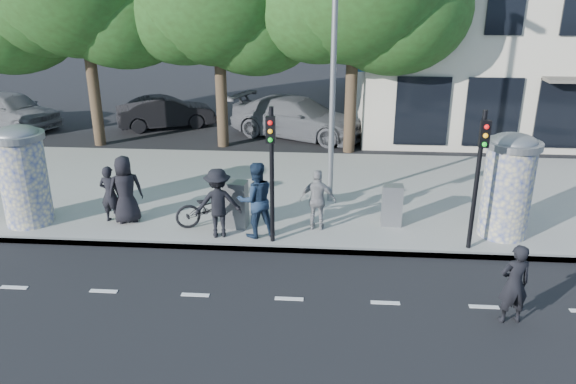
# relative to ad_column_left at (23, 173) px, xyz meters

# --- Properties ---
(ground) EXTENTS (120.00, 120.00, 0.00)m
(ground) POSITION_rel_ad_column_left_xyz_m (7.20, -4.50, -1.54)
(ground) COLOR black
(ground) RESTS_ON ground
(sidewalk) EXTENTS (40.00, 8.00, 0.15)m
(sidewalk) POSITION_rel_ad_column_left_xyz_m (7.20, 3.00, -1.46)
(sidewalk) COLOR gray
(sidewalk) RESTS_ON ground
(curb) EXTENTS (40.00, 0.10, 0.16)m
(curb) POSITION_rel_ad_column_left_xyz_m (7.20, -0.95, -1.46)
(curb) COLOR slate
(curb) RESTS_ON ground
(lane_dash_far) EXTENTS (32.00, 0.12, 0.01)m
(lane_dash_far) POSITION_rel_ad_column_left_xyz_m (7.20, -3.10, -1.53)
(lane_dash_far) COLOR silver
(lane_dash_far) RESTS_ON ground
(ad_column_left) EXTENTS (1.36, 1.36, 2.65)m
(ad_column_left) POSITION_rel_ad_column_left_xyz_m (0.00, 0.00, 0.00)
(ad_column_left) COLOR beige
(ad_column_left) RESTS_ON sidewalk
(ad_column_right) EXTENTS (1.36, 1.36, 2.65)m
(ad_column_right) POSITION_rel_ad_column_left_xyz_m (12.40, 0.20, 0.00)
(ad_column_right) COLOR beige
(ad_column_right) RESTS_ON sidewalk
(traffic_pole_near) EXTENTS (0.22, 0.31, 3.40)m
(traffic_pole_near) POSITION_rel_ad_column_left_xyz_m (6.60, -0.71, 0.69)
(traffic_pole_near) COLOR black
(traffic_pole_near) RESTS_ON sidewalk
(traffic_pole_far) EXTENTS (0.22, 0.31, 3.40)m
(traffic_pole_far) POSITION_rel_ad_column_left_xyz_m (11.40, -0.71, 0.69)
(traffic_pole_far) COLOR black
(traffic_pole_far) RESTS_ON sidewalk
(street_lamp) EXTENTS (0.25, 0.93, 8.00)m
(street_lamp) POSITION_rel_ad_column_left_xyz_m (8.00, 2.13, 3.26)
(street_lamp) COLOR slate
(street_lamp) RESTS_ON sidewalk
(ped_a) EXTENTS (1.06, 0.90, 1.83)m
(ped_a) POSITION_rel_ad_column_left_xyz_m (2.60, 0.24, -0.47)
(ped_a) COLOR black
(ped_a) RESTS_ON sidewalk
(ped_b) EXTENTS (0.62, 0.46, 1.56)m
(ped_b) POSITION_rel_ad_column_left_xyz_m (2.17, 0.24, -0.61)
(ped_b) COLOR black
(ped_b) RESTS_ON sidewalk
(ped_c) EXTENTS (1.16, 1.05, 1.95)m
(ped_c) POSITION_rel_ad_column_left_xyz_m (6.16, -0.36, -0.41)
(ped_c) COLOR #192940
(ped_c) RESTS_ON sidewalk
(ped_d) EXTENTS (1.28, 0.91, 1.79)m
(ped_d) POSITION_rel_ad_column_left_xyz_m (5.22, -0.45, -0.49)
(ped_d) COLOR black
(ped_d) RESTS_ON sidewalk
(ped_e) EXTENTS (1.00, 0.64, 1.62)m
(ped_e) POSITION_rel_ad_column_left_xyz_m (7.69, 0.16, -0.58)
(ped_e) COLOR gray
(ped_e) RESTS_ON sidewalk
(man_road) EXTENTS (0.66, 0.50, 1.65)m
(man_road) POSITION_rel_ad_column_left_xyz_m (11.55, -3.57, -0.71)
(man_road) COLOR black
(man_road) RESTS_ON ground
(bicycle) EXTENTS (1.41, 2.03, 1.01)m
(bicycle) POSITION_rel_ad_column_left_xyz_m (4.90, 0.21, -0.88)
(bicycle) COLOR black
(bicycle) RESTS_ON sidewalk
(cabinet_left) EXTENTS (0.64, 0.50, 1.25)m
(cabinet_left) POSITION_rel_ad_column_left_xyz_m (5.56, 0.14, -0.76)
(cabinet_left) COLOR slate
(cabinet_left) RESTS_ON sidewalk
(cabinet_right) EXTENTS (0.54, 0.40, 1.11)m
(cabinet_right) POSITION_rel_ad_column_left_xyz_m (9.64, 0.59, -0.83)
(cabinet_right) COLOR slate
(cabinet_right) RESTS_ON sidewalk
(car_left) EXTENTS (3.64, 5.15, 1.63)m
(car_left) POSITION_rel_ad_column_left_xyz_m (-6.27, 10.40, -0.72)
(car_left) COLOR slate
(car_left) RESTS_ON ground
(car_mid) EXTENTS (3.08, 4.50, 1.40)m
(car_mid) POSITION_rel_ad_column_left_xyz_m (0.62, 10.92, -0.84)
(car_mid) COLOR black
(car_mid) RESTS_ON ground
(car_right) EXTENTS (4.33, 6.23, 1.67)m
(car_right) POSITION_rel_ad_column_left_xyz_m (6.57, 9.82, -0.70)
(car_right) COLOR slate
(car_right) RESTS_ON ground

